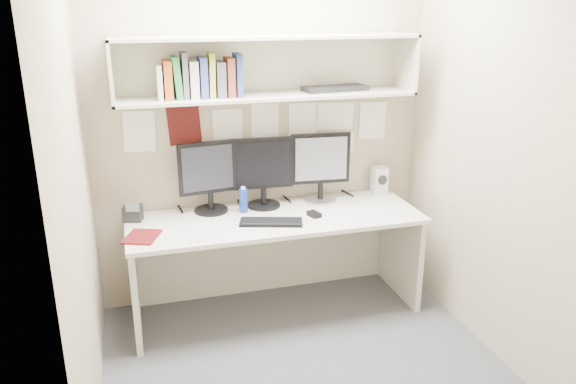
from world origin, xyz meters
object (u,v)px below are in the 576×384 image
object	(u,v)px
desk	(276,264)
maroon_notebook	(142,237)
keyboard	(271,222)
speaker	(379,181)
desk_phone	(133,213)
monitor_left	(209,174)
monitor_right	(320,165)
monitor_center	(263,170)

from	to	relation	value
desk	maroon_notebook	size ratio (longest dim) A/B	8.59
keyboard	speaker	distance (m)	1.02
desk	desk_phone	bearing A→B (deg)	169.36
monitor_left	monitor_right	distance (m)	0.81
keyboard	desk_phone	xyz separation A→B (m)	(-0.88, 0.30, 0.05)
keyboard	monitor_right	bearing A→B (deg)	53.75
monitor_left	keyboard	xyz separation A→B (m)	(0.35, -0.35, -0.26)
speaker	desk_phone	world-z (taller)	speaker
monitor_center	keyboard	bearing A→B (deg)	-91.85
keyboard	speaker	xyz separation A→B (m)	(0.95, 0.37, 0.10)
monitor_center	monitor_right	world-z (taller)	monitor_right
desk	maroon_notebook	xyz separation A→B (m)	(-0.90, -0.14, 0.37)
desk	speaker	distance (m)	1.03
desk	desk_phone	size ratio (longest dim) A/B	13.98
monitor_right	desk	bearing A→B (deg)	-146.53
monitor_center	desk	bearing A→B (deg)	-78.71
monitor_left	maroon_notebook	size ratio (longest dim) A/B	2.14
monitor_left	monitor_right	xyz separation A→B (m)	(0.81, -0.00, 0.00)
monitor_center	monitor_right	size ratio (longest dim) A/B	0.99
monitor_right	keyboard	world-z (taller)	monitor_right
maroon_notebook	monitor_center	bearing A→B (deg)	43.65
monitor_right	speaker	world-z (taller)	monitor_right
monitor_center	speaker	xyz separation A→B (m)	(0.91, 0.02, -0.16)
monitor_center	maroon_notebook	world-z (taller)	monitor_center
desk_phone	keyboard	bearing A→B (deg)	-3.60
monitor_center	desk_phone	world-z (taller)	monitor_center
monitor_right	maroon_notebook	distance (m)	1.37
maroon_notebook	monitor_right	bearing A→B (deg)	36.68
monitor_right	keyboard	distance (m)	0.63
desk	maroon_notebook	distance (m)	0.98
speaker	monitor_left	bearing A→B (deg)	-178.05
monitor_center	speaker	world-z (taller)	monitor_center
desk_phone	monitor_right	bearing A→B (deg)	17.38
maroon_notebook	desk	bearing A→B (deg)	29.97
monitor_center	maroon_notebook	xyz separation A→B (m)	(-0.87, -0.36, -0.26)
speaker	maroon_notebook	size ratio (longest dim) A/B	0.90
monitor_left	monitor_center	xyz separation A→B (m)	(0.38, -0.00, 0.00)
keyboard	speaker	size ratio (longest dim) A/B	1.97
monitor_left	monitor_right	bearing A→B (deg)	-7.84
monitor_right	monitor_left	bearing A→B (deg)	-175.32
speaker	desk_phone	size ratio (longest dim) A/B	1.47
monitor_left	monitor_center	bearing A→B (deg)	-7.84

